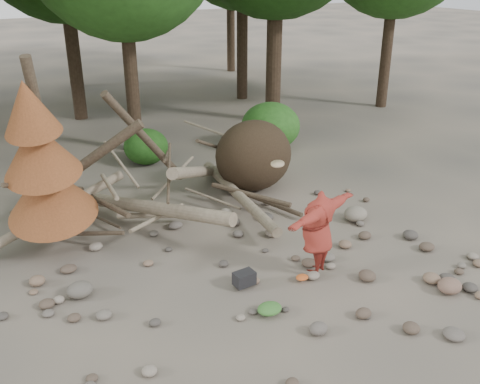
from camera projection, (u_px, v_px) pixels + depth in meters
ground at (258, 287)px, 10.57m from camera, size 120.00×120.00×0.00m
deadfall_pile at (237, 161)px, 14.48m from camera, size 8.55×5.24×3.30m
dead_conifer at (42, 165)px, 10.91m from camera, size 2.06×2.16×4.35m
bush_mid at (146, 147)px, 16.86m from camera, size 1.40×1.40×1.12m
bush_right at (271, 126)px, 18.13m from camera, size 2.00×2.00×1.60m
frisbee_thrower at (318, 232)px, 10.65m from camera, size 2.28×1.26×2.53m
backpack at (244, 281)px, 10.54m from camera, size 0.42×0.29×0.27m
cloth_green at (270, 311)px, 9.72m from camera, size 0.47×0.39×0.17m
cloth_orange at (302, 279)px, 10.75m from camera, size 0.26×0.22×0.10m
boulder_front_right at (450, 286)px, 10.37m from camera, size 0.48×0.43×0.29m
boulder_mid_right at (356, 214)px, 13.24m from camera, size 0.60×0.54×0.36m
boulder_mid_left at (80, 290)px, 10.24m from camera, size 0.50×0.45×0.30m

